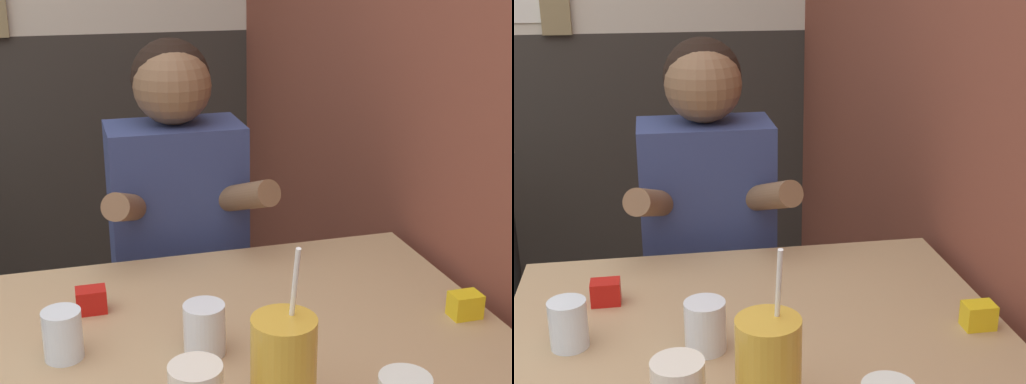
{
  "view_description": "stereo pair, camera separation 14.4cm",
  "coord_description": "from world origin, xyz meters",
  "views": [
    {
      "loc": [
        0.39,
        -0.81,
        1.43
      ],
      "look_at": [
        0.76,
        0.51,
        0.97
      ],
      "focal_mm": 50.0,
      "sensor_mm": 36.0,
      "label": 1
    },
    {
      "loc": [
        0.53,
        -0.84,
        1.43
      ],
      "look_at": [
        0.76,
        0.51,
        0.97
      ],
      "focal_mm": 50.0,
      "sensor_mm": 36.0,
      "label": 2
    }
  ],
  "objects": [
    {
      "name": "cocktail_pitcher",
      "position": [
        0.69,
        0.09,
        0.83
      ],
      "size": [
        0.1,
        0.1,
        0.29
      ],
      "color": "gold",
      "rests_on": "main_table"
    },
    {
      "name": "person_seated",
      "position": [
        0.66,
        0.92,
        0.64
      ],
      "size": [
        0.42,
        0.4,
        1.23
      ],
      "color": "navy",
      "rests_on": "ground_plane"
    },
    {
      "name": "glass_by_brick",
      "position": [
        0.36,
        0.35,
        0.79
      ],
      "size": [
        0.07,
        0.07,
        0.09
      ],
      "color": "silver",
      "rests_on": "main_table"
    },
    {
      "name": "condiment_mustard",
      "position": [
        1.13,
        0.3,
        0.77
      ],
      "size": [
        0.06,
        0.04,
        0.05
      ],
      "color": "yellow",
      "rests_on": "main_table"
    },
    {
      "name": "main_table",
      "position": [
        0.71,
        0.34,
        0.67
      ],
      "size": [
        0.97,
        0.8,
        0.74
      ],
      "color": "tan",
      "rests_on": "ground_plane"
    },
    {
      "name": "glass_near_pitcher",
      "position": [
        0.61,
        0.3,
        0.79
      ],
      "size": [
        0.08,
        0.08,
        0.1
      ],
      "color": "silver",
      "rests_on": "main_table"
    },
    {
      "name": "condiment_ketchup",
      "position": [
        0.42,
        0.52,
        0.77
      ],
      "size": [
        0.06,
        0.04,
        0.05
      ],
      "color": "#B7140F",
      "rests_on": "main_table"
    }
  ]
}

